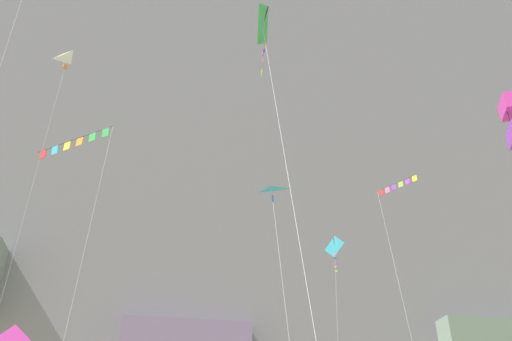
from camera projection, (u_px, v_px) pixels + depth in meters
The scene contains 7 objects.
cliff_face at pixel (189, 195), 60.02m from camera, with size 180.00×26.83×64.36m.
kite_banner_high_left at pixel (400, 206), 38.34m from camera, with size 3.37×7.35×23.44m.
kite_diamond_mid_center at pixel (264, 30), 21.19m from camera, with size 1.03×6.75×21.08m.
kite_diamond_upper_mid at pixel (335, 261), 38.40m from camera, with size 1.83×1.84×19.91m.
kite_delta_low_right at pixel (272, 205), 26.35m from camera, with size 1.43×5.75×16.79m.
kite_delta_low_center at pixel (67, 78), 42.40m from camera, with size 1.89×3.62×32.85m.
kite_banner_far_left at pixel (73, 155), 29.71m from camera, with size 4.41×6.33×20.99m.
Camera 1 is at (-2.30, 2.10, 3.99)m, focal length 38.32 mm.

